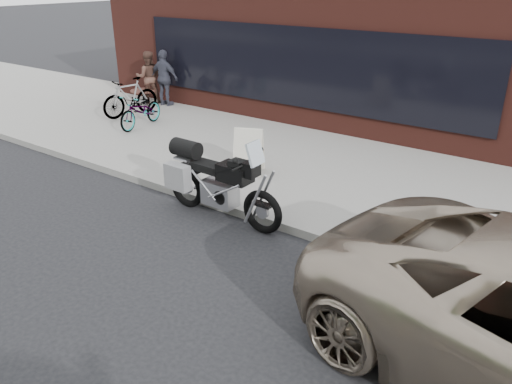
{
  "coord_description": "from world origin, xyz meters",
  "views": [
    {
      "loc": [
        4.72,
        -2.15,
        3.93
      ],
      "look_at": [
        0.67,
        3.51,
        0.85
      ],
      "focal_mm": 35.0,
      "sensor_mm": 36.0,
      "label": 1
    }
  ],
  "objects_px": {
    "cafe_patron_left": "(149,77)",
    "bicycle_front": "(141,111)",
    "cafe_table": "(143,91)",
    "motorcycle": "(214,182)",
    "cafe_patron_right": "(165,78)",
    "bicycle_rear": "(130,97)",
    "sandwich_sign": "(249,150)"
  },
  "relations": [
    {
      "from": "motorcycle",
      "to": "bicycle_rear",
      "type": "distance_m",
      "value": 6.79
    },
    {
      "from": "motorcycle",
      "to": "cafe_table",
      "type": "relative_size",
      "value": 3.13
    },
    {
      "from": "bicycle_front",
      "to": "bicycle_rear",
      "type": "relative_size",
      "value": 0.93
    },
    {
      "from": "cafe_table",
      "to": "sandwich_sign",
      "type": "bearing_deg",
      "value": -24.28
    },
    {
      "from": "motorcycle",
      "to": "bicycle_rear",
      "type": "bearing_deg",
      "value": 151.23
    },
    {
      "from": "bicycle_front",
      "to": "bicycle_rear",
      "type": "xyz_separation_m",
      "value": [
        -1.08,
        0.59,
        0.1
      ]
    },
    {
      "from": "bicycle_front",
      "to": "bicycle_rear",
      "type": "distance_m",
      "value": 1.23
    },
    {
      "from": "bicycle_rear",
      "to": "sandwich_sign",
      "type": "height_order",
      "value": "bicycle_rear"
    },
    {
      "from": "cafe_patron_left",
      "to": "motorcycle",
      "type": "bearing_deg",
      "value": 100.34
    },
    {
      "from": "cafe_patron_left",
      "to": "cafe_patron_right",
      "type": "height_order",
      "value": "cafe_patron_right"
    },
    {
      "from": "bicycle_front",
      "to": "bicycle_rear",
      "type": "bearing_deg",
      "value": 141.14
    },
    {
      "from": "bicycle_rear",
      "to": "sandwich_sign",
      "type": "xyz_separation_m",
      "value": [
        5.34,
        -1.6,
        -0.07
      ]
    },
    {
      "from": "motorcycle",
      "to": "cafe_table",
      "type": "height_order",
      "value": "motorcycle"
    },
    {
      "from": "cafe_patron_left",
      "to": "bicycle_rear",
      "type": "bearing_deg",
      "value": 73.41
    },
    {
      "from": "cafe_patron_left",
      "to": "cafe_patron_right",
      "type": "relative_size",
      "value": 0.95
    },
    {
      "from": "bicycle_front",
      "to": "sandwich_sign",
      "type": "relative_size",
      "value": 1.77
    },
    {
      "from": "bicycle_front",
      "to": "cafe_table",
      "type": "bearing_deg",
      "value": 126.0
    },
    {
      "from": "bicycle_rear",
      "to": "sandwich_sign",
      "type": "relative_size",
      "value": 1.9
    },
    {
      "from": "bicycle_front",
      "to": "cafe_patron_right",
      "type": "relative_size",
      "value": 0.99
    },
    {
      "from": "bicycle_rear",
      "to": "cafe_patron_left",
      "type": "relative_size",
      "value": 1.12
    },
    {
      "from": "cafe_patron_left",
      "to": "bicycle_front",
      "type": "bearing_deg",
      "value": 88.02
    },
    {
      "from": "motorcycle",
      "to": "bicycle_rear",
      "type": "height_order",
      "value": "motorcycle"
    },
    {
      "from": "sandwich_sign",
      "to": "cafe_table",
      "type": "relative_size",
      "value": 1.2
    },
    {
      "from": "bicycle_rear",
      "to": "cafe_patron_left",
      "type": "xyz_separation_m",
      "value": [
        -0.74,
        1.43,
        0.26
      ]
    },
    {
      "from": "motorcycle",
      "to": "cafe_patron_right",
      "type": "xyz_separation_m",
      "value": [
        -5.97,
        4.81,
        0.32
      ]
    },
    {
      "from": "motorcycle",
      "to": "cafe_patron_right",
      "type": "height_order",
      "value": "cafe_patron_right"
    },
    {
      "from": "cafe_patron_right",
      "to": "bicycle_rear",
      "type": "bearing_deg",
      "value": 87.56
    },
    {
      "from": "cafe_table",
      "to": "bicycle_front",
      "type": "bearing_deg",
      "value": -43.92
    },
    {
      "from": "sandwich_sign",
      "to": "cafe_patron_left",
      "type": "relative_size",
      "value": 0.59
    },
    {
      "from": "sandwich_sign",
      "to": "cafe_table",
      "type": "bearing_deg",
      "value": 131.74
    },
    {
      "from": "motorcycle",
      "to": "sandwich_sign",
      "type": "distance_m",
      "value": 1.84
    },
    {
      "from": "cafe_patron_right",
      "to": "bicycle_front",
      "type": "bearing_deg",
      "value": 114.16
    }
  ]
}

